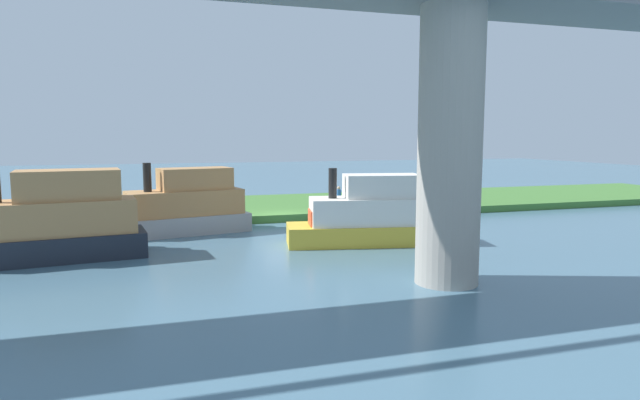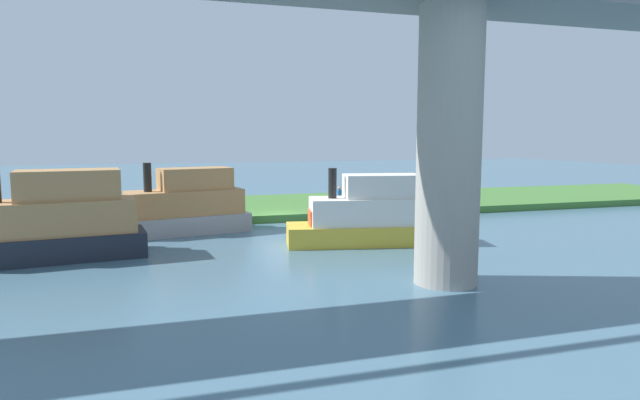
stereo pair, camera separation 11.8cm
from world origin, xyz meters
The scene contains 8 objects.
ground_plane centered at (0.00, 0.00, 0.00)m, with size 160.00×160.00×0.00m, color #476B7F.
grassy_bank centered at (0.00, -6.00, 0.25)m, with size 80.00×12.00×0.50m, color #427533.
bridge_pylon centered at (-2.61, 15.68, 5.09)m, with size 2.35×2.35×10.18m, color #9E998E.
person_on_bank centered at (-5.00, -3.47, 1.20)m, with size 0.43×0.43×1.39m.
mooring_post centered at (8.26, -1.09, 0.90)m, with size 0.20×0.20×0.81m, color brown.
riverboat_paddlewheel centered at (-2.60, 7.87, 1.45)m, with size 8.00×3.94×3.91m.
houseboat_blue centered at (6.31, 1.93, 1.50)m, with size 8.32×4.19×4.06m.
pontoon_yellow centered at (12.30, 7.03, 1.63)m, with size 8.89×3.86×4.40m.
Camera 1 is at (7.85, 33.23, 5.52)m, focal length 30.26 mm.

